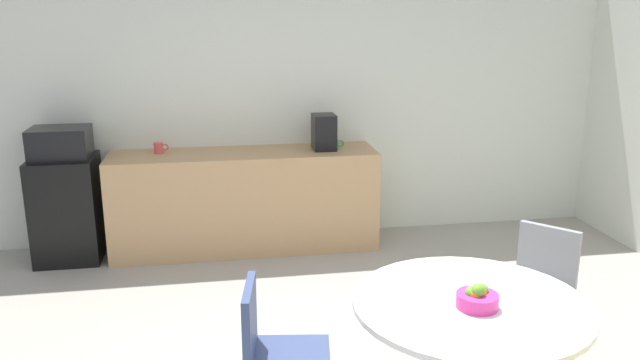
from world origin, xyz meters
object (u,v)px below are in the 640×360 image
fruit_bowl (477,297)px  chair_gray (541,277)px  microwave (60,143)px  mug_green (159,148)px  chair_navy (269,343)px  mini_fridge (67,209)px  mug_white (335,144)px  coffee_maker (324,132)px  round_table (470,324)px

fruit_bowl → chair_gray: bearing=44.2°
microwave → chair_gray: bearing=-33.8°
chair_gray → mug_green: mug_green is taller
chair_navy → fruit_bowl: bearing=-12.1°
microwave → mug_green: 0.81m
mini_fridge → chair_navy: 3.09m
chair_navy → mug_green: mug_green is taller
chair_gray → fruit_bowl: fruit_bowl is taller
mug_white → coffee_maker: 0.15m
mini_fridge → microwave: size_ratio=1.90×
microwave → mug_green: size_ratio=3.72×
mug_green → round_table: bearing=-59.9°
chair_navy → chair_gray: same height
microwave → round_table: 3.81m
microwave → round_table: bearing=-48.7°
mini_fridge → mug_white: (2.36, -0.01, 0.49)m
round_table → chair_navy: (-0.99, 0.15, -0.09)m
round_table → fruit_bowl: bearing=-88.8°
chair_gray → mug_white: mug_white is taller
round_table → coffee_maker: 2.89m
chair_navy → mug_white: mug_white is taller
round_table → mini_fridge: bearing=131.3°
mug_white → mug_green: same height
microwave → mug_green: (0.80, 0.09, -0.09)m
mini_fridge → mug_green: 0.94m
mug_green → coffee_maker: (1.46, -0.09, 0.11)m
mini_fridge → fruit_bowl: mini_fridge is taller
microwave → coffee_maker: size_ratio=1.50×
round_table → mug_green: (-1.70, 2.94, 0.33)m
mini_fridge → mug_green: size_ratio=7.06×
chair_navy → chair_gray: bearing=16.5°
mini_fridge → microwave: 0.59m
fruit_bowl → mug_green: mug_green is taller
chair_navy → mug_green: bearing=104.2°
chair_gray → mug_green: bearing=137.3°
microwave → mug_green: bearing=6.3°
chair_gray → coffee_maker: coffee_maker is taller
fruit_bowl → mug_white: 2.90m
microwave → mug_green: microwave is taller
chair_navy → microwave: bearing=119.2°
chair_gray → fruit_bowl: bearing=-135.8°
mini_fridge → mug_green: (0.80, 0.09, 0.49)m
chair_navy → mug_white: size_ratio=6.43×
chair_navy → mug_white: bearing=72.3°
microwave → round_table: size_ratio=0.41×
mini_fridge → chair_gray: bearing=-33.8°
chair_navy → mug_green: size_ratio=6.43×
mug_green → fruit_bowl: bearing=-60.4°
fruit_bowl → mug_green: 3.45m
fruit_bowl → mini_fridge: bearing=130.7°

